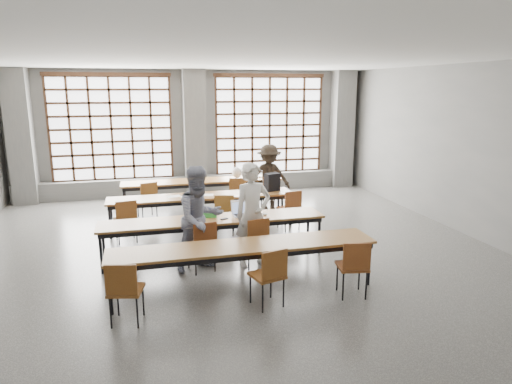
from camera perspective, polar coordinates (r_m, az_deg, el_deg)
The scene contains 40 objects.
floor at distance 8.42m, azimuth -2.95°, elevation -8.05°, with size 11.00×11.00×0.00m, color #474745.
ceiling at distance 7.87m, azimuth -3.26°, elevation 16.47°, with size 11.00×11.00×0.00m, color silver.
wall_back at distance 13.35m, azimuth -7.81°, elevation 7.43°, with size 10.00×10.00×0.00m, color #5B5C59.
wall_front at distance 2.97m, azimuth 18.93°, elevation -13.10°, with size 10.00×10.00×0.00m, color #5B5C59.
wall_right at distance 10.18m, azimuth 25.77°, elevation 4.54°, with size 11.00×11.00×0.00m, color #5B5C59.
column_left at distance 13.32m, azimuth -27.36°, elevation 6.09°, with size 0.60×0.55×3.50m, color #565653.
column_mid at distance 13.08m, azimuth -7.66°, elevation 7.32°, with size 0.60×0.55×3.50m, color #565653.
column_right at distance 14.32m, azimuth 10.68°, elevation 7.70°, with size 0.60×0.55×3.50m, color #565653.
window_left at distance 13.19m, azimuth -17.61°, elevation 7.53°, with size 3.32×0.12×3.00m.
window_right at distance 13.71m, azimuth 1.69°, elevation 8.31°, with size 3.32×0.12×3.00m.
sill_ledge at distance 13.39m, azimuth -7.51°, elevation 0.95°, with size 9.80×0.35×0.50m, color #565653.
desk_row_a at distance 11.59m, azimuth -6.68°, elevation 1.19°, with size 4.00×0.70×0.73m.
desk_row_b at distance 9.96m, azimuth -6.77°, elevation -0.77°, with size 4.00×0.70×0.73m.
desk_row_c at distance 8.21m, azimuth -5.34°, elevation -3.74°, with size 4.00×0.70×0.73m.
desk_row_d at distance 6.85m, azimuth -1.49°, elevation -7.12°, with size 4.00×0.70×0.73m.
chair_back_left at distance 10.91m, azimuth -13.38°, elevation -0.52°, with size 0.53×0.53×0.88m.
chair_back_mid at distance 11.14m, azimuth -2.26°, elevation 0.11°, with size 0.52×0.53×0.88m.
chair_back_right at distance 11.34m, azimuth 1.80°, elevation 0.34°, with size 0.43×0.44×0.88m.
chair_mid_left at distance 9.31m, azimuth -15.94°, elevation -2.99°, with size 0.48×0.49×0.88m.
chair_mid_centre at distance 9.45m, azimuth -3.94°, elevation -2.27°, with size 0.51×0.51×0.88m.
chair_mid_right at distance 9.80m, azimuth 4.33°, elevation -1.72°, with size 0.49×0.49×0.88m.
chair_front_left at distance 7.62m, azimuth -6.66°, elevation -6.12°, with size 0.51×0.51×0.88m.
chair_front_right at distance 7.78m, azimuth -0.07°, elevation -5.62°, with size 0.50×0.50×0.88m.
chair_near_left at distance 6.18m, azimuth -16.15°, elevation -11.28°, with size 0.50×0.51×0.88m.
chair_near_mid at distance 6.39m, azimuth 1.76°, elevation -9.91°, with size 0.52×0.52×0.88m.
chair_near_right at distance 6.82m, azimuth 12.14°, elevation -8.67°, with size 0.49×0.49×0.88m.
student_male at distance 7.79m, azimuth -0.42°, elevation -2.84°, with size 0.65×0.43×1.79m, color silver.
student_female at distance 7.63m, azimuth -7.00°, elevation -3.35°, with size 0.86×0.67×1.77m, color #18214A.
student_back at distance 11.40m, azimuth 1.64°, elevation 1.87°, with size 1.06×0.61×1.64m, color black.
laptop_front at distance 8.38m, azimuth -1.79°, elevation -2.44°, with size 0.38×0.32×0.26m.
laptop_back at distance 11.91m, azimuth -0.41°, elevation 2.22°, with size 0.43×0.40×0.26m.
mouse at distance 8.36m, azimuth 1.11°, elevation -2.77°, with size 0.10×0.06×0.04m, color white.
green_box at distance 8.25m, azimuth -5.79°, elevation -2.87°, with size 0.25×0.09×0.09m, color green.
phone at distance 8.12m, azimuth -3.99°, elevation -3.36°, with size 0.13×0.06×0.01m, color black.
paper_sheet_a at distance 9.94m, azimuth -10.25°, elevation -0.53°, with size 0.30×0.21×0.00m, color white.
paper_sheet_b at distance 9.86m, azimuth -8.47°, elevation -0.56°, with size 0.30×0.21×0.00m, color white.
paper_sheet_c at distance 9.96m, azimuth -6.21°, elevation -0.37°, with size 0.30×0.21×0.00m, color white.
backpack at distance 10.28m, azimuth 2.03°, elevation 1.26°, with size 0.32×0.20×0.40m, color black.
plastic_bag at distance 11.75m, azimuth -2.39°, elevation 2.46°, with size 0.26×0.21×0.29m, color white.
red_pouch at distance 6.26m, azimuth -15.95°, elevation -11.29°, with size 0.20×0.08×0.06m, color red.
Camera 1 is at (-1.54, -7.70, 3.02)m, focal length 32.00 mm.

